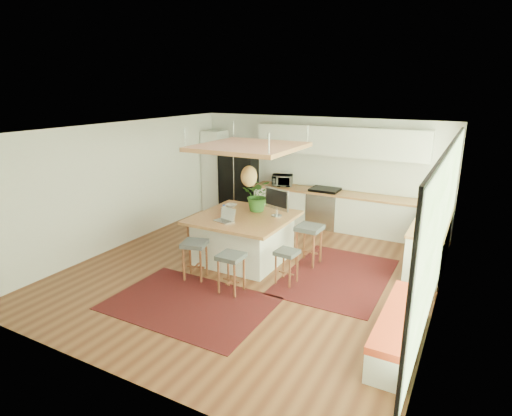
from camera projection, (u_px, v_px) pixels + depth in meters
The scene contains 33 objects.
floor at pixel (253, 270), 8.13m from camera, with size 7.00×7.00×0.00m, color #5D2E1A.
ceiling at pixel (253, 129), 7.37m from camera, with size 7.00×7.00×0.00m, color white.
wall_back at pixel (319, 171), 10.71m from camera, with size 6.50×6.50×0.00m, color white.
wall_front at pixel (105, 275), 4.79m from camera, with size 6.50×6.50×0.00m, color white.
wall_left at pixel (123, 184), 9.23m from camera, with size 7.00×7.00×0.00m, color white.
wall_right at pixel (443, 231), 6.27m from camera, with size 7.00×7.00×0.00m, color white.
window_wall at pixel (441, 227), 6.27m from camera, with size 0.10×6.20×2.60m, color black, non-canonical shape.
pantry at pixel (215, 171), 11.84m from camera, with size 0.55×0.60×2.25m, color silver.
back_counter_base at pixel (334, 211), 10.44m from camera, with size 4.20×0.60×0.88m, color silver.
back_counter_top at pixel (335, 193), 10.31m from camera, with size 4.24×0.64×0.05m, color #A4643A.
backsplash at pixel (339, 173), 10.44m from camera, with size 4.20×0.02×0.80m, color white.
upper_cabinets at pixel (339, 141), 10.08m from camera, with size 4.20×0.34×0.70m, color silver.
range at pixel (324, 207), 10.54m from camera, with size 0.76×0.62×1.00m, color #A5A5AA, non-canonical shape.
right_counter_base at pixel (430, 242), 8.36m from camera, with size 0.60×2.50×0.88m, color silver.
right_counter_top at pixel (433, 220), 8.23m from camera, with size 0.64×2.54×0.05m, color #A4643A.
window_bench at pixel (401, 330), 5.70m from camera, with size 0.52×2.00×0.50m, color silver, non-canonical shape.
ceiling_panel at pixel (249, 161), 8.03m from camera, with size 1.86×1.86×0.80m, color #A4643A, non-canonical shape.
rug_near at pixel (189, 303), 6.88m from camera, with size 2.60×1.80×0.01m, color black.
rug_right at pixel (337, 276), 7.87m from camera, with size 1.80×2.60×0.01m, color black.
fridge at pixel (240, 181), 11.54m from camera, with size 0.94×0.74×1.90m, color black, non-canonical shape.
island at pixel (244, 238), 8.52m from camera, with size 1.85×1.85×0.93m, color #A4643A, non-canonical shape.
stool_near_left at pixel (195, 260), 7.71m from camera, with size 0.43×0.43×0.72m, color #414548, non-canonical shape.
stool_near_right at pixel (231, 273), 7.18m from camera, with size 0.41×0.41×0.70m, color #414548, non-canonical shape.
stool_right_front at pixel (287, 265), 7.50m from camera, with size 0.37×0.37×0.63m, color #414548, non-canonical shape.
stool_right_back at pixel (309, 247), 8.34m from camera, with size 0.47×0.47×0.80m, color #414548, non-canonical shape.
stool_left_side at pixel (197, 233), 9.14m from camera, with size 0.37×0.37×0.63m, color #414548, non-canonical shape.
laptop at pixel (223, 215), 8.02m from camera, with size 0.36×0.38×0.27m, color #A5A5AA, non-canonical shape.
monitor at pixel (277, 204), 8.31m from camera, with size 0.62×0.22×0.57m, color #A5A5AA, non-canonical shape.
microwave at pixel (282, 179), 10.91m from camera, with size 0.51×0.28×0.35m, color #A5A5AA.
island_plant at pixel (258, 199), 8.66m from camera, with size 0.61×0.68×0.53m, color #1E4C19.
island_bowl at pixel (231, 205), 9.02m from camera, with size 0.24×0.24×0.06m, color white.
island_bottle_0 at pixel (223, 207), 8.70m from camera, with size 0.07×0.07×0.19m, color blue.
island_bottle_1 at pixel (223, 211), 8.42m from camera, with size 0.07×0.07×0.19m, color silver.
Camera 1 is at (3.60, -6.54, 3.43)m, focal length 29.48 mm.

